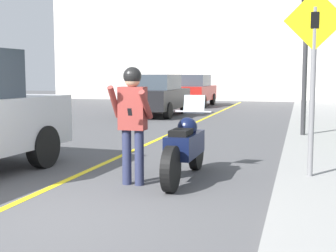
{
  "coord_description": "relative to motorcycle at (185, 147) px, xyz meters",
  "views": [
    {
      "loc": [
        2.92,
        -4.7,
        1.65
      ],
      "look_at": [
        0.85,
        2.6,
        0.83
      ],
      "focal_mm": 50.0,
      "sensor_mm": 36.0,
      "label": 1
    }
  ],
  "objects": [
    {
      "name": "parked_car_red",
      "position": [
        -3.82,
        17.39,
        0.34
      ],
      "size": [
        1.88,
        4.2,
        1.68
      ],
      "color": "black",
      "rests_on": "ground"
    },
    {
      "name": "person_biker",
      "position": [
        -0.67,
        -0.57,
        0.58
      ],
      "size": [
        0.59,
        0.48,
        1.78
      ],
      "color": "#282D4C",
      "rests_on": "ground"
    },
    {
      "name": "crossing_sign",
      "position": [
        1.91,
        0.23,
        1.28
      ],
      "size": [
        0.91,
        0.08,
        2.8
      ],
      "color": "slate",
      "rests_on": "sidewalk_curb"
    },
    {
      "name": "building_backdrop",
      "position": [
        -1.18,
        23.59,
        3.28
      ],
      "size": [
        28.0,
        1.2,
        7.6
      ],
      "color": "beige",
      "rests_on": "ground"
    },
    {
      "name": "ground_plane",
      "position": [
        -1.18,
        -2.41,
        -0.52
      ],
      "size": [
        80.0,
        80.0,
        0.0
      ],
      "primitive_type": "plane",
      "color": "#4C4C4F"
    },
    {
      "name": "road_center_line",
      "position": [
        -1.78,
        3.59,
        -0.51
      ],
      "size": [
        0.12,
        36.0,
        0.01
      ],
      "color": "yellow",
      "rests_on": "ground"
    },
    {
      "name": "traffic_light",
      "position": [
        1.82,
        5.36,
        2.22
      ],
      "size": [
        0.26,
        0.3,
        3.76
      ],
      "color": "#2D2D30",
      "rests_on": "sidewalk_curb"
    },
    {
      "name": "motorcycle",
      "position": [
        0.0,
        0.0,
        0.0
      ],
      "size": [
        0.62,
        2.34,
        1.32
      ],
      "color": "black",
      "rests_on": "ground"
    },
    {
      "name": "parked_car_black",
      "position": [
        -3.91,
        11.1,
        0.34
      ],
      "size": [
        1.88,
        4.2,
        1.68
      ],
      "color": "black",
      "rests_on": "ground"
    }
  ]
}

